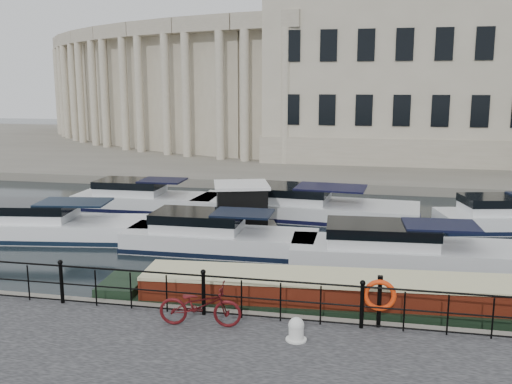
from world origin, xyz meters
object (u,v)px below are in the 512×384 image
narrowboat (344,305)px  harbour_hut (241,209)px  mooring_bollard (296,330)px  bicycle (200,305)px  life_ring_post (380,296)px

narrowboat → harbour_hut: bearing=115.3°
mooring_bollard → bicycle: bearing=172.2°
bicycle → life_ring_post: 4.37m
life_ring_post → narrowboat: (-0.92, 1.76, -1.00)m
mooring_bollard → harbour_hut: 12.27m
narrowboat → harbour_hut: 10.08m
life_ring_post → harbour_hut: (-5.88, 10.52, -0.41)m
bicycle → narrowboat: 4.27m
bicycle → harbour_hut: (-1.58, 11.27, -0.13)m
mooring_bollard → life_ring_post: bearing=30.0°
harbour_hut → life_ring_post: bearing=-78.0°
mooring_bollard → life_ring_post: 2.24m
mooring_bollard → narrowboat: (0.96, 2.84, -0.45)m
narrowboat → harbour_hut: size_ratio=3.71×
bicycle → mooring_bollard: bicycle is taller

